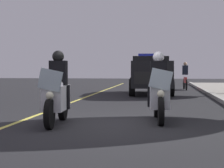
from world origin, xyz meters
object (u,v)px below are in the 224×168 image
Objects in this scene: police_motorcycle_lead_right at (159,93)px; police_suv at (150,73)px; police_motorcycle_lead_left at (57,94)px; cyclist_background at (185,76)px.

police_motorcycle_lead_right is 0.43× the size of police_suv.
police_motorcycle_lead_right is 9.86m from police_suv.
police_suv is (-10.69, 1.78, 0.37)m from police_motorcycle_lead_left.
cyclist_background is at bearing 174.13° from police_motorcycle_lead_right.
police_motorcycle_lead_left and police_motorcycle_lead_right have the same top height.
police_motorcycle_lead_left is 10.84m from police_suv.
police_motorcycle_lead_left is 0.43× the size of police_suv.
police_motorcycle_lead_right is 1.22× the size of cyclist_background.
police_suv is 4.48m from cyclist_background.
police_motorcycle_lead_left is at bearing -9.47° from police_suv.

